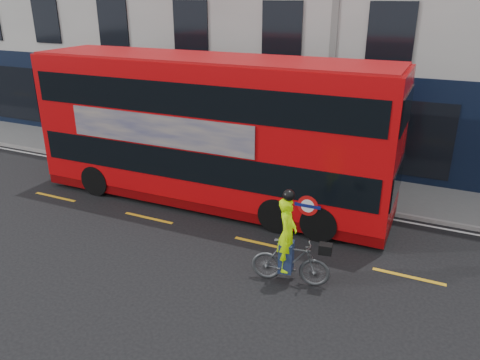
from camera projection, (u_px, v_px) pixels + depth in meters
The scene contains 7 objects.
ground at pixel (242, 270), 12.23m from camera, with size 120.00×120.00×0.00m, color black.
pavement at pixel (314, 183), 17.69m from camera, with size 60.00×3.00×0.12m, color slate.
kerb at pixel (301, 197), 16.42m from camera, with size 60.00×0.12×0.13m, color gray.
road_edge_line at pixel (298, 202), 16.19m from camera, with size 58.00×0.10×0.01m, color silver.
lane_dashes at pixel (264, 244), 13.49m from camera, with size 58.00×0.12×0.01m, color gold, non-canonical shape.
bus at pixel (211, 131), 15.43m from camera, with size 12.21×2.93×4.91m.
cyclist at pixel (290, 253), 11.41m from camera, with size 2.01×0.86×2.50m.
Camera 1 is at (4.37, -9.54, 6.71)m, focal length 35.00 mm.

